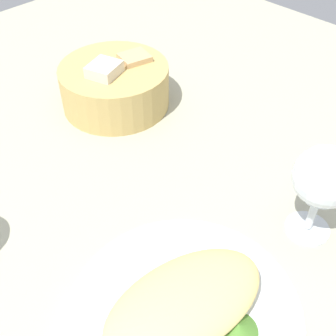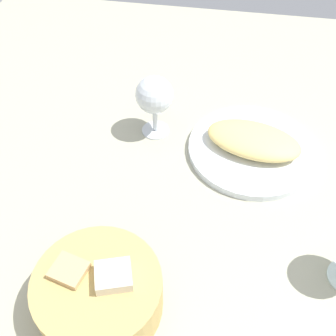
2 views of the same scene
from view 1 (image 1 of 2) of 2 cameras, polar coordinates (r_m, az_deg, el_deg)
ground_plane at (r=58.05cm, az=-4.31°, el=-7.40°), size 140.00×140.00×2.00cm
plate at (r=48.91cm, az=2.15°, el=-18.58°), size 24.98×24.98×1.40cm
omelette at (r=46.70cm, az=2.23°, el=-17.12°), size 19.97×13.64×3.64cm
lettuce_garnish at (r=47.21cm, az=9.12°, el=-19.87°), size 4.35×4.35×1.34cm
bread_basket at (r=74.89cm, az=-6.91°, el=10.70°), size 18.13×18.13×9.05cm
wine_glass_near at (r=52.59cm, az=19.73°, el=-1.45°), size 7.42×7.42×13.07cm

